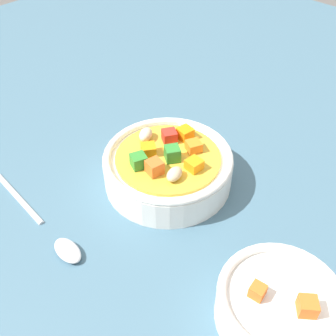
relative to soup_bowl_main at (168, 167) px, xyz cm
name	(u,v)px	position (x,y,z in cm)	size (l,w,h in cm)	color
ground_plane	(168,186)	(0.00, 0.01, -3.48)	(140.00, 140.00, 2.00)	#42667A
soup_bowl_main	(168,167)	(0.00, 0.00, 0.00)	(15.92, 15.92, 5.90)	white
spoon	(48,229)	(15.26, -4.02, -2.03)	(2.56, 18.99, 1.03)	silver
side_bowl_small	(279,305)	(6.39, 20.08, -0.32)	(11.57, 11.57, 5.04)	white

